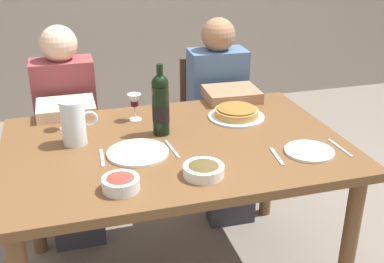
{
  "coord_description": "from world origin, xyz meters",
  "views": [
    {
      "loc": [
        -0.45,
        -1.83,
        1.65
      ],
      "look_at": [
        0.08,
        0.0,
        0.8
      ],
      "focal_mm": 43.91,
      "sensor_mm": 36.0,
      "label": 1
    }
  ],
  "objects_px": {
    "baked_tart": "(236,113)",
    "chair_left": "(69,130)",
    "wine_glass_left_diner": "(134,102)",
    "diner_left": "(68,127)",
    "wine_glass_right_diner": "(65,109)",
    "dining_table": "(175,161)",
    "dinner_plate_right_setting": "(309,151)",
    "water_pitcher": "(74,125)",
    "salad_bowl": "(121,183)",
    "chair_right": "(211,117)",
    "diner_right": "(222,113)",
    "wine_bottle": "(161,105)",
    "dinner_plate_left_setting": "(138,153)",
    "olive_bowl": "(204,169)"
  },
  "relations": [
    {
      "from": "baked_tart",
      "to": "dinner_plate_right_setting",
      "type": "relative_size",
      "value": 1.33
    },
    {
      "from": "chair_left",
      "to": "wine_glass_left_diner",
      "type": "bearing_deg",
      "value": 119.49
    },
    {
      "from": "dinner_plate_right_setting",
      "to": "diner_right",
      "type": "bearing_deg",
      "value": 95.17
    },
    {
      "from": "olive_bowl",
      "to": "diner_left",
      "type": "bearing_deg",
      "value": 116.44
    },
    {
      "from": "dining_table",
      "to": "dinner_plate_right_setting",
      "type": "xyz_separation_m",
      "value": [
        0.52,
        -0.25,
        0.1
      ]
    },
    {
      "from": "baked_tart",
      "to": "wine_glass_right_diner",
      "type": "height_order",
      "value": "wine_glass_right_diner"
    },
    {
      "from": "water_pitcher",
      "to": "baked_tart",
      "type": "xyz_separation_m",
      "value": [
        0.79,
        0.09,
        -0.06
      ]
    },
    {
      "from": "water_pitcher",
      "to": "chair_left",
      "type": "distance_m",
      "value": 0.85
    },
    {
      "from": "water_pitcher",
      "to": "diner_left",
      "type": "bearing_deg",
      "value": 92.7
    },
    {
      "from": "dinner_plate_left_setting",
      "to": "diner_right",
      "type": "bearing_deg",
      "value": 47.9
    },
    {
      "from": "baked_tart",
      "to": "wine_glass_right_diner",
      "type": "bearing_deg",
      "value": 173.55
    },
    {
      "from": "wine_glass_left_diner",
      "to": "diner_left",
      "type": "bearing_deg",
      "value": 133.71
    },
    {
      "from": "wine_glass_right_diner",
      "to": "diner_left",
      "type": "distance_m",
      "value": 0.43
    },
    {
      "from": "olive_bowl",
      "to": "chair_right",
      "type": "distance_m",
      "value": 1.29
    },
    {
      "from": "wine_glass_left_diner",
      "to": "diner_left",
      "type": "relative_size",
      "value": 0.12
    },
    {
      "from": "dinner_plate_left_setting",
      "to": "chair_right",
      "type": "xyz_separation_m",
      "value": [
        0.63,
        0.93,
        -0.27
      ]
    },
    {
      "from": "diner_left",
      "to": "diner_right",
      "type": "distance_m",
      "value": 0.9
    },
    {
      "from": "dining_table",
      "to": "diner_right",
      "type": "xyz_separation_m",
      "value": [
        0.45,
        0.63,
        -0.05
      ]
    },
    {
      "from": "baked_tart",
      "to": "chair_left",
      "type": "xyz_separation_m",
      "value": [
        -0.82,
        0.69,
        -0.29
      ]
    },
    {
      "from": "chair_right",
      "to": "dinner_plate_right_setting",
      "type": "bearing_deg",
      "value": 96.11
    },
    {
      "from": "dinner_plate_left_setting",
      "to": "dinner_plate_right_setting",
      "type": "height_order",
      "value": "same"
    },
    {
      "from": "dinner_plate_left_setting",
      "to": "dinner_plate_right_setting",
      "type": "distance_m",
      "value": 0.73
    },
    {
      "from": "water_pitcher",
      "to": "diner_left",
      "type": "height_order",
      "value": "diner_left"
    },
    {
      "from": "dining_table",
      "to": "chair_right",
      "type": "xyz_separation_m",
      "value": [
        0.45,
        0.86,
        -0.17
      ]
    },
    {
      "from": "baked_tart",
      "to": "salad_bowl",
      "type": "relative_size",
      "value": 2.02
    },
    {
      "from": "baked_tart",
      "to": "wine_glass_right_diner",
      "type": "distance_m",
      "value": 0.83
    },
    {
      "from": "wine_bottle",
      "to": "dinner_plate_right_setting",
      "type": "bearing_deg",
      "value": -33.18
    },
    {
      "from": "wine_glass_right_diner",
      "to": "chair_right",
      "type": "distance_m",
      "value": 1.13
    },
    {
      "from": "water_pitcher",
      "to": "salad_bowl",
      "type": "distance_m",
      "value": 0.48
    },
    {
      "from": "olive_bowl",
      "to": "dinner_plate_left_setting",
      "type": "xyz_separation_m",
      "value": [
        -0.21,
        0.25,
        -0.02
      ]
    },
    {
      "from": "salad_bowl",
      "to": "diner_right",
      "type": "bearing_deg",
      "value": 52.68
    },
    {
      "from": "chair_left",
      "to": "diner_right",
      "type": "height_order",
      "value": "diner_right"
    },
    {
      "from": "dining_table",
      "to": "dinner_plate_left_setting",
      "type": "height_order",
      "value": "dinner_plate_left_setting"
    },
    {
      "from": "wine_bottle",
      "to": "wine_glass_left_diner",
      "type": "distance_m",
      "value": 0.22
    },
    {
      "from": "wine_bottle",
      "to": "diner_left",
      "type": "height_order",
      "value": "diner_left"
    },
    {
      "from": "wine_glass_left_diner",
      "to": "diner_left",
      "type": "height_order",
      "value": "diner_left"
    },
    {
      "from": "olive_bowl",
      "to": "dinner_plate_right_setting",
      "type": "bearing_deg",
      "value": 7.46
    },
    {
      "from": "dinner_plate_right_setting",
      "to": "diner_right",
      "type": "relative_size",
      "value": 0.18
    },
    {
      "from": "water_pitcher",
      "to": "chair_right",
      "type": "bearing_deg",
      "value": 40.35
    },
    {
      "from": "wine_glass_right_diner",
      "to": "chair_left",
      "type": "xyz_separation_m",
      "value": [
        0.01,
        0.6,
        -0.36
      ]
    },
    {
      "from": "baked_tart",
      "to": "diner_right",
      "type": "distance_m",
      "value": 0.46
    },
    {
      "from": "wine_glass_right_diner",
      "to": "chair_right",
      "type": "relative_size",
      "value": 0.16
    },
    {
      "from": "baked_tart",
      "to": "chair_left",
      "type": "relative_size",
      "value": 0.32
    },
    {
      "from": "wine_bottle",
      "to": "diner_right",
      "type": "relative_size",
      "value": 0.29
    },
    {
      "from": "olive_bowl",
      "to": "chair_left",
      "type": "xyz_separation_m",
      "value": [
        -0.48,
        1.21,
        -0.29
      ]
    },
    {
      "from": "dinner_plate_right_setting",
      "to": "dining_table",
      "type": "bearing_deg",
      "value": 154.28
    },
    {
      "from": "olive_bowl",
      "to": "wine_glass_right_diner",
      "type": "bearing_deg",
      "value": 128.67
    },
    {
      "from": "dinner_plate_right_setting",
      "to": "diner_left",
      "type": "distance_m",
      "value": 1.34
    },
    {
      "from": "chair_left",
      "to": "wine_bottle",
      "type": "bearing_deg",
      "value": 118.06
    },
    {
      "from": "dining_table",
      "to": "chair_right",
      "type": "distance_m",
      "value": 0.99
    }
  ]
}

